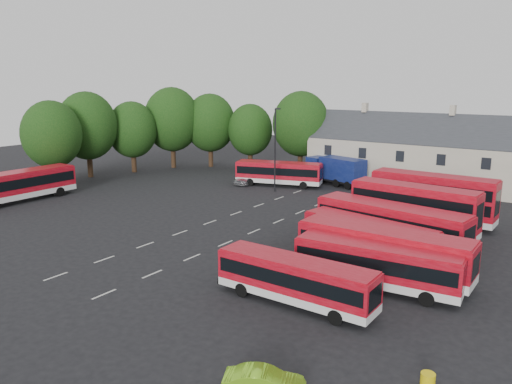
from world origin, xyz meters
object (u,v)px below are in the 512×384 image
box_truck (336,169)px  lime_car (264,382)px  lamppost (275,148)px  bus_row_a (295,277)px  bus_dd_south (414,207)px  bus_west (21,183)px  grit_bin (428,382)px  silver_car (247,178)px

box_truck → lime_car: (16.85, -41.10, -1.41)m
box_truck → lime_car: size_ratio=2.45×
lamppost → lime_car: bearing=-57.8°
bus_row_a → bus_dd_south: bearing=85.9°
bus_row_a → box_truck: box_truck is taller
box_truck → bus_row_a: bearing=-52.7°
bus_row_a → lime_car: bearing=-67.4°
box_truck → lamppost: (-4.10, -7.81, 3.26)m
bus_west → grit_bin: bus_west is taller
bus_dd_south → silver_car: bearing=162.8°
bus_dd_south → bus_row_a: bearing=-90.2°
bus_row_a → lime_car: (3.39, -8.25, -1.09)m
box_truck → lamppost: lamppost is taller
lime_car → bus_row_a: bearing=-4.5°
silver_car → lamppost: (5.41, -1.77, 4.47)m
lamppost → bus_row_a: bearing=-55.0°
bus_row_a → silver_car: size_ratio=2.19×
bus_west → lamppost: size_ratio=1.20×
bus_row_a → grit_bin: bus_row_a is taller
bus_west → lime_car: 43.03m
box_truck → bus_west: bearing=-115.9°
box_truck → lime_car: 44.44m
lime_car → grit_bin: bearing=-79.2°
grit_bin → lamppost: lamppost is taller
bus_west → box_truck: 36.66m
bus_dd_south → silver_car: (-24.27, 9.50, -1.69)m
silver_car → bus_west: bearing=-131.5°
lamppost → grit_bin: bearing=-47.7°
bus_dd_south → lime_car: bearing=-81.2°
bus_dd_south → grit_bin: size_ratio=13.86×
bus_dd_south → lime_car: size_ratio=3.11×
bus_west → silver_car: (14.51, 21.66, -1.24)m
silver_car → grit_bin: (31.83, -30.84, -0.38)m
lamppost → bus_dd_south: bearing=-22.3°
bus_dd_south → box_truck: size_ratio=1.27×
lime_car → bus_west: bearing=45.0°
bus_dd_south → grit_bin: bearing=-66.3°
bus_dd_south → grit_bin: bus_dd_south is taller
bus_west → silver_car: bus_west is taller
bus_dd_south → bus_west: bearing=-158.5°
box_truck → silver_car: bearing=-132.5°
silver_car → grit_bin: 44.32m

